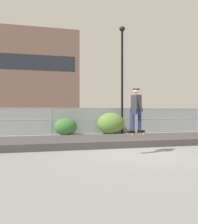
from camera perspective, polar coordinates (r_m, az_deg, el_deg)
ground_plane at (r=9.20m, az=9.82°, el=-9.86°), size 120.00×120.00×0.00m
gravel_berm at (r=11.98m, az=3.96°, el=-6.78°), size 16.43×3.34×0.31m
skateboard at (r=8.92m, az=8.91°, el=-5.06°), size 0.82×0.37×0.07m
skater at (r=8.89m, az=8.91°, el=1.06°), size 0.72×0.62×1.67m
chain_fence at (r=17.14m, az=-1.59°, el=-2.08°), size 17.54×0.06×1.85m
street_lamp at (r=17.61m, az=5.58°, el=10.46°), size 0.44×0.44×7.77m
parked_car_near at (r=20.62m, az=-16.04°, el=-1.97°), size 4.55×2.25×1.66m
library_building at (r=48.33m, az=-18.35°, el=7.48°), size 20.50×15.09×15.55m
shrub_left at (r=16.00m, az=-8.02°, el=-3.46°), size 1.53×1.25×1.18m
shrub_center at (r=16.83m, az=2.88°, el=-2.73°), size 1.95×1.60×1.51m
shrub_right at (r=16.98m, az=2.81°, el=-3.05°), size 1.69×1.38×1.30m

